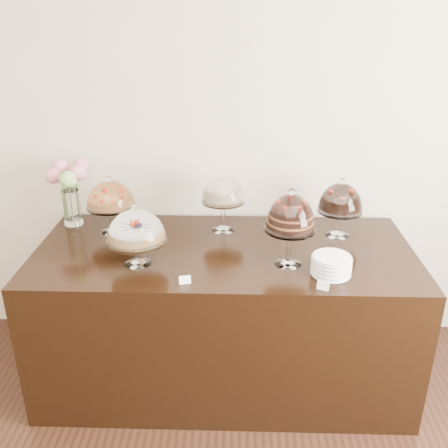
{
  "coord_description": "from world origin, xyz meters",
  "views": [
    {
      "loc": [
        0.04,
        -0.16,
        2.2
      ],
      "look_at": [
        -0.04,
        2.4,
        1.08
      ],
      "focal_mm": 40.0,
      "sensor_mm": 36.0,
      "label": 1
    }
  ],
  "objects_px": {
    "cake_stand_sugar_sponge": "(136,229)",
    "cake_stand_choco_layer": "(291,216)",
    "display_counter": "(224,314)",
    "cake_stand_cheesecake": "(223,192)",
    "plate_stack": "(331,265)",
    "flower_vase": "(70,185)",
    "cake_stand_dark_choco": "(341,200)",
    "cake_stand_fruit_tart": "(110,197)"
  },
  "relations": [
    {
      "from": "cake_stand_cheesecake",
      "to": "plate_stack",
      "type": "xyz_separation_m",
      "value": [
        0.59,
        -0.56,
        -0.2
      ]
    },
    {
      "from": "display_counter",
      "to": "cake_stand_sugar_sponge",
      "type": "bearing_deg",
      "value": -157.51
    },
    {
      "from": "cake_stand_sugar_sponge",
      "to": "flower_vase",
      "type": "relative_size",
      "value": 0.82
    },
    {
      "from": "cake_stand_choco_layer",
      "to": "cake_stand_dark_choco",
      "type": "height_order",
      "value": "cake_stand_choco_layer"
    },
    {
      "from": "cake_stand_cheesecake",
      "to": "cake_stand_fruit_tart",
      "type": "distance_m",
      "value": 0.69
    },
    {
      "from": "cake_stand_sugar_sponge",
      "to": "flower_vase",
      "type": "distance_m",
      "value": 0.74
    },
    {
      "from": "cake_stand_choco_layer",
      "to": "cake_stand_dark_choco",
      "type": "xyz_separation_m",
      "value": [
        0.34,
        0.39,
        -0.06
      ]
    },
    {
      "from": "cake_stand_cheesecake",
      "to": "cake_stand_dark_choco",
      "type": "height_order",
      "value": "cake_stand_cheesecake"
    },
    {
      "from": "cake_stand_cheesecake",
      "to": "plate_stack",
      "type": "relative_size",
      "value": 1.92
    },
    {
      "from": "display_counter",
      "to": "cake_stand_cheesecake",
      "type": "xyz_separation_m",
      "value": [
        -0.02,
        0.27,
        0.71
      ]
    },
    {
      "from": "cake_stand_sugar_sponge",
      "to": "cake_stand_dark_choco",
      "type": "distance_m",
      "value": 1.23
    },
    {
      "from": "cake_stand_sugar_sponge",
      "to": "cake_stand_choco_layer",
      "type": "xyz_separation_m",
      "value": [
        0.82,
        0.02,
        0.08
      ]
    },
    {
      "from": "display_counter",
      "to": "cake_stand_dark_choco",
      "type": "height_order",
      "value": "cake_stand_dark_choco"
    },
    {
      "from": "display_counter",
      "to": "cake_stand_fruit_tart",
      "type": "height_order",
      "value": "cake_stand_fruit_tart"
    },
    {
      "from": "cake_stand_choco_layer",
      "to": "plate_stack",
      "type": "distance_m",
      "value": 0.34
    },
    {
      "from": "flower_vase",
      "to": "cake_stand_cheesecake",
      "type": "bearing_deg",
      "value": -3.68
    },
    {
      "from": "cake_stand_fruit_tart",
      "to": "cake_stand_cheesecake",
      "type": "bearing_deg",
      "value": 3.65
    },
    {
      "from": "flower_vase",
      "to": "display_counter",
      "type": "bearing_deg",
      "value": -18.74
    },
    {
      "from": "cake_stand_fruit_tart",
      "to": "display_counter",
      "type": "bearing_deg",
      "value": -17.86
    },
    {
      "from": "cake_stand_sugar_sponge",
      "to": "plate_stack",
      "type": "relative_size",
      "value": 1.7
    },
    {
      "from": "cake_stand_dark_choco",
      "to": "flower_vase",
      "type": "relative_size",
      "value": 0.87
    },
    {
      "from": "cake_stand_sugar_sponge",
      "to": "cake_stand_cheesecake",
      "type": "bearing_deg",
      "value": 45.83
    },
    {
      "from": "cake_stand_dark_choco",
      "to": "cake_stand_fruit_tart",
      "type": "bearing_deg",
      "value": 179.44
    },
    {
      "from": "cake_stand_dark_choco",
      "to": "cake_stand_fruit_tart",
      "type": "distance_m",
      "value": 1.4
    },
    {
      "from": "cake_stand_cheesecake",
      "to": "flower_vase",
      "type": "distance_m",
      "value": 0.97
    },
    {
      "from": "cake_stand_choco_layer",
      "to": "plate_stack",
      "type": "bearing_deg",
      "value": -27.09
    },
    {
      "from": "cake_stand_cheesecake",
      "to": "cake_stand_dark_choco",
      "type": "bearing_deg",
      "value": -4.66
    },
    {
      "from": "cake_stand_dark_choco",
      "to": "plate_stack",
      "type": "distance_m",
      "value": 0.54
    },
    {
      "from": "cake_stand_sugar_sponge",
      "to": "cake_stand_fruit_tart",
      "type": "distance_m",
      "value": 0.49
    },
    {
      "from": "display_counter",
      "to": "cake_stand_sugar_sponge",
      "type": "distance_m",
      "value": 0.83
    },
    {
      "from": "cake_stand_sugar_sponge",
      "to": "cake_stand_choco_layer",
      "type": "relative_size",
      "value": 0.79
    },
    {
      "from": "cake_stand_dark_choco",
      "to": "flower_vase",
      "type": "height_order",
      "value": "flower_vase"
    },
    {
      "from": "cake_stand_choco_layer",
      "to": "display_counter",
      "type": "bearing_deg",
      "value": 153.88
    },
    {
      "from": "cake_stand_choco_layer",
      "to": "plate_stack",
      "type": "height_order",
      "value": "cake_stand_choco_layer"
    },
    {
      "from": "flower_vase",
      "to": "plate_stack",
      "type": "xyz_separation_m",
      "value": [
        1.56,
        -0.62,
        -0.21
      ]
    },
    {
      "from": "plate_stack",
      "to": "cake_stand_cheesecake",
      "type": "bearing_deg",
      "value": 136.49
    },
    {
      "from": "cake_stand_cheesecake",
      "to": "plate_stack",
      "type": "bearing_deg",
      "value": -43.51
    },
    {
      "from": "cake_stand_sugar_sponge",
      "to": "cake_stand_fruit_tart",
      "type": "relative_size",
      "value": 0.95
    },
    {
      "from": "cake_stand_dark_choco",
      "to": "cake_stand_fruit_tart",
      "type": "xyz_separation_m",
      "value": [
        -1.4,
        0.01,
        0.0
      ]
    },
    {
      "from": "cake_stand_cheesecake",
      "to": "cake_stand_fruit_tart",
      "type": "height_order",
      "value": "cake_stand_cheesecake"
    },
    {
      "from": "display_counter",
      "to": "cake_stand_dark_choco",
      "type": "bearing_deg",
      "value": 17.13
    },
    {
      "from": "display_counter",
      "to": "cake_stand_choco_layer",
      "type": "relative_size",
      "value": 4.99
    }
  ]
}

